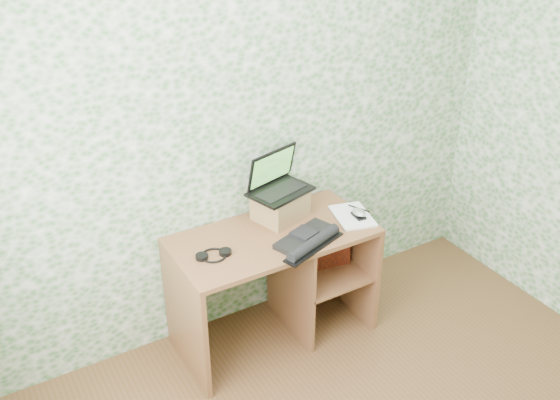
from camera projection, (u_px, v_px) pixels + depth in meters
wall_back at (246, 130)px, 3.62m from camera, size 3.50×0.00×3.50m
desk at (282, 266)px, 3.84m from camera, size 1.20×0.60×0.75m
riser at (280, 205)px, 3.78m from camera, size 0.34×0.31×0.17m
laptop at (277, 182)px, 3.74m from camera, size 0.42×0.35×0.24m
keyboard at (308, 240)px, 3.56m from camera, size 0.45×0.35×0.06m
headphones at (214, 255)px, 3.45m from camera, size 0.20×0.17×0.02m
notepad at (352, 216)px, 3.83m from camera, size 0.28×0.34×0.01m
mouse at (359, 214)px, 3.80m from camera, size 0.08×0.12×0.04m
pen at (359, 208)px, 3.89m from camera, size 0.07×0.14×0.01m
red_box at (331, 245)px, 3.94m from camera, size 0.25×0.12×0.29m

